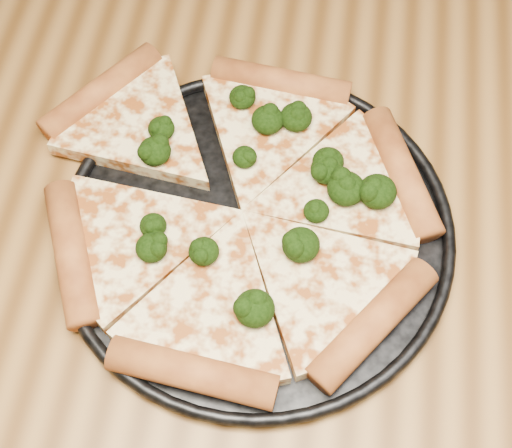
# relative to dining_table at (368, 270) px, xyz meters

# --- Properties ---
(ground) EXTENTS (4.00, 4.00, 0.00)m
(ground) POSITION_rel_dining_table_xyz_m (0.00, 0.00, -0.66)
(ground) COLOR brown
(ground) RESTS_ON ground
(dining_table) EXTENTS (1.20, 0.90, 0.75)m
(dining_table) POSITION_rel_dining_table_xyz_m (0.00, 0.00, 0.00)
(dining_table) COLOR olive
(dining_table) RESTS_ON ground
(pizza_pan) EXTENTS (0.34, 0.34, 0.02)m
(pizza_pan) POSITION_rel_dining_table_xyz_m (-0.11, -0.02, 0.10)
(pizza_pan) COLOR black
(pizza_pan) RESTS_ON dining_table
(pizza) EXTENTS (0.37, 0.34, 0.03)m
(pizza) POSITION_rel_dining_table_xyz_m (-0.13, -0.01, 0.11)
(pizza) COLOR #FFE39C
(pizza) RESTS_ON pizza_pan
(broccoli_florets) EXTENTS (0.22, 0.23, 0.02)m
(broccoli_florets) POSITION_rel_dining_table_xyz_m (-0.10, 0.01, 0.12)
(broccoli_florets) COLOR black
(broccoli_florets) RESTS_ON pizza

